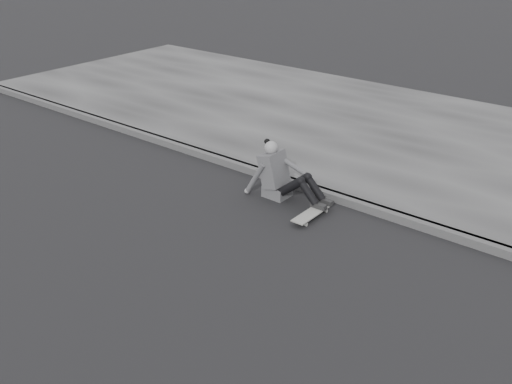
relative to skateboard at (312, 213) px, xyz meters
The scene contains 4 objects.
ground 2.80m from the skateboard, 43.03° to the right, with size 80.00×80.00×0.00m, color black.
curb 2.15m from the skateboard, 18.22° to the left, with size 24.00×0.16×0.12m, color #444444.
skateboard is the anchor object (origin of this frame).
seated_woman 0.83m from the skateboard, 161.47° to the left, with size 1.38×0.46×0.88m.
Camera 1 is at (1.77, -4.16, 3.87)m, focal length 40.00 mm.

